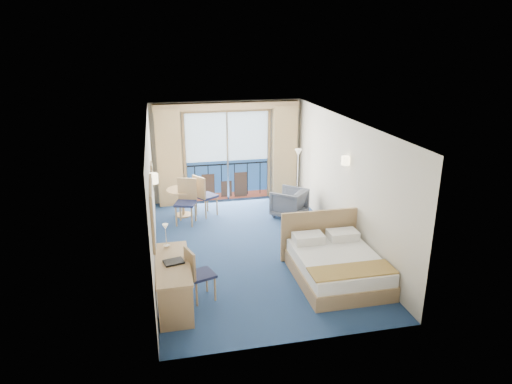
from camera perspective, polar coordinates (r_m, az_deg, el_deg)
name	(u,v)px	position (r m, az deg, el deg)	size (l,w,h in m)	color
floor	(252,248)	(9.77, -0.47, -7.00)	(6.50, 6.50, 0.00)	navy
room_walls	(252,167)	(9.15, -0.50, 3.09)	(4.04, 6.54, 2.72)	beige
balcony_door	(227,159)	(12.37, -3.60, 4.14)	(2.36, 0.03, 2.52)	navy
curtain_left	(169,159)	(12.07, -10.78, 4.12)	(0.65, 0.22, 2.55)	tan
curtain_right	(284,153)	(12.52, 3.57, 4.94)	(0.65, 0.22, 2.55)	tan
pelmet	(227,106)	(11.98, -3.62, 10.68)	(3.80, 0.25, 0.18)	tan
mirror	(153,212)	(7.61, -12.79, -2.44)	(0.05, 1.25, 0.95)	tan
wall_print	(152,176)	(9.45, -12.86, 2.00)	(0.04, 0.42, 0.52)	tan
sconce_left	(153,178)	(8.37, -12.75, 1.66)	(0.18, 0.18, 0.18)	beige
sconce_right	(346,161)	(9.57, 11.16, 3.88)	(0.18, 0.18, 0.18)	beige
bed	(336,265)	(8.61, 9.98, -8.93)	(1.62, 1.92, 1.02)	tan
nightstand	(336,234)	(9.85, 9.99, -5.18)	(0.46, 0.44, 0.60)	#A58057
phone	(335,219)	(9.74, 9.90, -3.29)	(0.18, 0.14, 0.08)	white
armchair	(289,203)	(11.39, 4.17, -1.34)	(0.75, 0.77, 0.70)	#4A4E59
floor_lamp	(298,163)	(12.05, 5.28, 3.68)	(0.21, 0.21, 1.50)	silver
desk	(175,294)	(7.44, -10.10, -12.49)	(0.56, 1.61, 0.76)	tan
desk_chair	(197,271)	(7.78, -7.44, -9.83)	(0.53, 0.52, 0.96)	#1C2142
folder	(174,262)	(7.64, -10.25, -8.58)	(0.32, 0.24, 0.03)	black
desk_lamp	(166,231)	(8.08, -11.23, -4.77)	(0.11, 0.11, 0.42)	silver
round_table	(183,195)	(11.48, -9.16, -0.43)	(0.77, 0.77, 0.70)	tan
table_chair_a	(203,193)	(11.34, -6.61, -0.18)	(0.64, 0.63, 1.06)	#1C2142
table_chair_b	(186,198)	(11.00, -8.72, -0.80)	(0.59, 0.60, 1.08)	#1C2142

